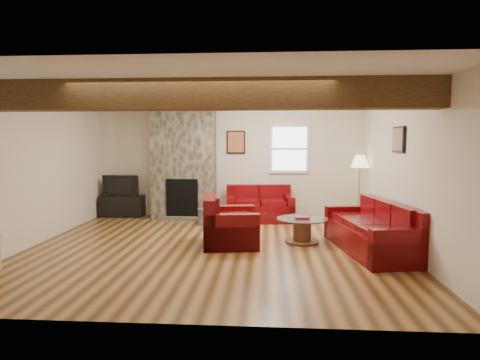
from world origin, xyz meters
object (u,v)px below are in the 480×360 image
object	(u,v)px
coffee_table	(302,230)
armchair_red	(230,221)
tv_cabinet	(122,206)
floor_lamp	(360,165)
loveseat	(260,204)
television	(122,185)
sofa_three	(371,227)

from	to	relation	value
coffee_table	armchair_red	bearing A→B (deg)	-170.15
coffee_table	tv_cabinet	bearing A→B (deg)	151.52
armchair_red	floor_lamp	size ratio (longest dim) A/B	0.70
loveseat	floor_lamp	distance (m)	2.26
loveseat	floor_lamp	xyz separation A→B (m)	(2.09, -0.08, 0.85)
coffee_table	television	distance (m)	4.47
television	loveseat	bearing A→B (deg)	-5.44
coffee_table	tv_cabinet	distance (m)	4.44
armchair_red	television	xyz separation A→B (m)	(-2.70, 2.33, 0.31)
sofa_three	armchair_red	world-z (taller)	armchair_red
loveseat	armchair_red	xyz separation A→B (m)	(-0.45, -2.03, 0.03)
tv_cabinet	floor_lamp	xyz separation A→B (m)	(5.24, -0.38, 0.99)
television	floor_lamp	world-z (taller)	floor_lamp
sofa_three	floor_lamp	bearing A→B (deg)	162.19
floor_lamp	sofa_three	bearing A→B (deg)	-97.97
armchair_red	television	bearing A→B (deg)	41.57
sofa_three	floor_lamp	size ratio (longest dim) A/B	1.41
sofa_three	tv_cabinet	xyz separation A→B (m)	(-4.93, 2.60, -0.15)
coffee_table	television	world-z (taller)	television
loveseat	coffee_table	world-z (taller)	loveseat
coffee_table	tv_cabinet	size ratio (longest dim) A/B	0.89
loveseat	tv_cabinet	world-z (taller)	loveseat
tv_cabinet	loveseat	bearing A→B (deg)	-5.44
loveseat	coffee_table	distance (m)	1.98
sofa_three	television	xyz separation A→B (m)	(-4.93, 2.60, 0.33)
armchair_red	floor_lamp	distance (m)	3.30
armchair_red	tv_cabinet	size ratio (longest dim) A/B	1.04
armchair_red	coffee_table	size ratio (longest dim) A/B	1.17
loveseat	floor_lamp	world-z (taller)	floor_lamp
loveseat	armchair_red	world-z (taller)	armchair_red
loveseat	floor_lamp	size ratio (longest dim) A/B	0.99
loveseat	armchair_red	bearing A→B (deg)	-108.10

